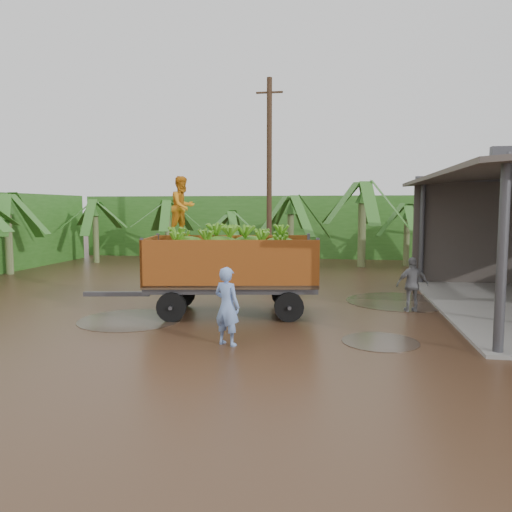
{
  "coord_description": "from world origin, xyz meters",
  "views": [
    {
      "loc": [
        2.09,
        -14.06,
        2.95
      ],
      "look_at": [
        -0.16,
        -0.21,
        1.57
      ],
      "focal_mm": 35.0,
      "sensor_mm": 36.0,
      "label": 1
    }
  ],
  "objects_px": {
    "man_blue": "(227,306)",
    "man_grey": "(412,285)",
    "banana_trailer": "(230,264)",
    "utility_pole": "(269,175)"
  },
  "relations": [
    {
      "from": "man_blue",
      "to": "man_grey",
      "type": "distance_m",
      "value": 6.09
    },
    {
      "from": "banana_trailer",
      "to": "utility_pole",
      "type": "height_order",
      "value": "utility_pole"
    },
    {
      "from": "banana_trailer",
      "to": "man_grey",
      "type": "xyz_separation_m",
      "value": [
        5.01,
        1.07,
        -0.63
      ]
    },
    {
      "from": "man_blue",
      "to": "utility_pole",
      "type": "xyz_separation_m",
      "value": [
        -0.76,
        12.3,
        3.55
      ]
    },
    {
      "from": "man_blue",
      "to": "man_grey",
      "type": "relative_size",
      "value": 1.09
    },
    {
      "from": "banana_trailer",
      "to": "man_grey",
      "type": "height_order",
      "value": "banana_trailer"
    },
    {
      "from": "banana_trailer",
      "to": "man_grey",
      "type": "distance_m",
      "value": 5.17
    },
    {
      "from": "man_blue",
      "to": "man_grey",
      "type": "bearing_deg",
      "value": -112.07
    },
    {
      "from": "banana_trailer",
      "to": "utility_pole",
      "type": "bearing_deg",
      "value": 81.58
    },
    {
      "from": "man_blue",
      "to": "man_grey",
      "type": "height_order",
      "value": "man_blue"
    }
  ]
}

